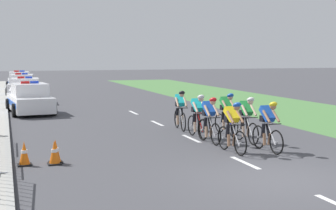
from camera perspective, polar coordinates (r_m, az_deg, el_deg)
ground_plane at (r=11.89m, az=12.99°, el=-8.36°), size 160.00×160.00×0.00m
kerb_edge at (r=23.97m, az=-18.25°, el=-1.18°), size 0.16×60.00×0.13m
grass_verge at (r=27.94m, az=12.53°, el=-0.19°), size 7.00×60.00×0.01m
lane_markings_centre at (r=17.00m, az=2.72°, el=-3.91°), size 0.14×17.60×0.01m
cyclist_lead at (r=14.57m, az=7.46°, el=-2.48°), size 0.43×1.72×1.56m
cyclist_second at (r=14.92m, az=11.52°, el=-2.36°), size 0.42×1.72×1.56m
cyclist_third at (r=16.09m, az=4.81°, el=-1.66°), size 0.43×1.72×1.56m
cyclist_fourth at (r=16.31m, az=9.10°, el=-1.61°), size 0.42×1.72×1.56m
cyclist_fifth at (r=17.10m, az=3.47°, el=-1.20°), size 0.42×1.72×1.56m
cyclist_sixth at (r=17.80m, az=6.81°, el=-0.95°), size 0.43×1.72×1.56m
cyclist_seventh at (r=18.89m, az=1.42°, el=-0.52°), size 0.45×1.72×1.56m
police_car_nearest at (r=25.15m, az=-15.73°, el=0.62°), size 2.31×4.55×1.59m
police_car_second at (r=30.58m, az=-16.24°, el=1.51°), size 2.14×4.47×1.59m
police_car_third at (r=36.36m, az=-16.60°, el=2.16°), size 2.26×4.53×1.59m
police_car_furthest at (r=42.06m, az=-16.86°, el=2.62°), size 2.01×4.41×1.59m
traffic_cone_near at (r=13.50m, az=-12.92°, el=-5.30°), size 0.36×0.36×0.64m
traffic_cone_mid at (r=13.42m, az=-16.35°, el=-5.45°), size 0.36×0.36×0.64m
traffic_cone_far at (r=13.35m, az=-13.05°, el=-5.43°), size 0.36×0.36×0.64m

